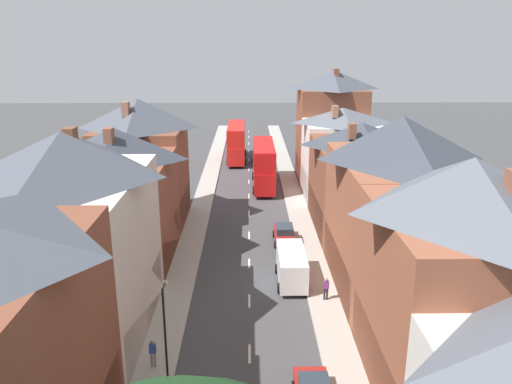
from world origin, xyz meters
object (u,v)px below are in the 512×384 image
object	(u,v)px
pedestrian_mid_left	(153,352)
street_lamp	(165,328)
pedestrian_mid_right	(326,288)
double_decker_bus_lead	(236,142)
delivery_van	(292,266)
double_decker_bus_mid_street	(264,164)
car_near_silver	(261,156)
car_near_blue	(284,234)

from	to	relation	value
pedestrian_mid_left	street_lamp	size ratio (longest dim) A/B	0.29
pedestrian_mid_right	pedestrian_mid_left	bearing A→B (deg)	-145.78
double_decker_bus_lead	delivery_van	distance (m)	39.18
pedestrian_mid_right	street_lamp	size ratio (longest dim) A/B	0.29
double_decker_bus_mid_street	delivery_van	xyz separation A→B (m)	(1.31, -24.99, -1.48)
car_near_silver	pedestrian_mid_right	size ratio (longest dim) A/B	2.81
double_decker_bus_mid_street	delivery_van	bearing A→B (deg)	-87.00
double_decker_bus_mid_street	car_near_silver	world-z (taller)	double_decker_bus_mid_street
car_near_silver	street_lamp	size ratio (longest dim) A/B	0.82
pedestrian_mid_left	car_near_blue	bearing A→B (deg)	64.53
double_decker_bus_lead	pedestrian_mid_right	size ratio (longest dim) A/B	6.71
double_decker_bus_mid_street	pedestrian_mid_right	xyz separation A→B (m)	(3.43, -27.84, -1.78)
double_decker_bus_lead	double_decker_bus_mid_street	distance (m)	14.32
double_decker_bus_lead	street_lamp	distance (m)	50.03
double_decker_bus_lead	double_decker_bus_mid_street	size ratio (longest dim) A/B	1.00
car_near_silver	delivery_van	bearing A→B (deg)	-88.05
double_decker_bus_lead	car_near_blue	xyz separation A→B (m)	(4.91, -31.32, -2.00)
car_near_blue	car_near_silver	xyz separation A→B (m)	(-1.30, 30.60, -0.02)
car_near_blue	car_near_silver	world-z (taller)	car_near_blue
pedestrian_mid_right	car_near_blue	bearing A→B (deg)	101.53
street_lamp	car_near_silver	bearing A→B (deg)	83.00
car_near_silver	double_decker_bus_mid_street	bearing A→B (deg)	-90.04
car_near_blue	pedestrian_mid_right	distance (m)	10.60
street_lamp	delivery_van	bearing A→B (deg)	56.53
double_decker_bus_lead	car_near_silver	world-z (taller)	double_decker_bus_lead
pedestrian_mid_left	street_lamp	distance (m)	2.68
pedestrian_mid_right	delivery_van	bearing A→B (deg)	126.56
car_near_silver	pedestrian_mid_left	distance (m)	48.60
car_near_silver	delivery_van	size ratio (longest dim) A/B	0.87
pedestrian_mid_right	double_decker_bus_mid_street	bearing A→B (deg)	97.02
pedestrian_mid_left	car_near_silver	bearing A→B (deg)	81.69
double_decker_bus_lead	street_lamp	xyz separation A→B (m)	(-2.44, -49.96, 0.43)
double_decker_bus_mid_street	car_near_silver	size ratio (longest dim) A/B	2.39
pedestrian_mid_left	pedestrian_mid_right	bearing A→B (deg)	34.22
delivery_van	pedestrian_mid_left	size ratio (longest dim) A/B	3.23
double_decker_bus_mid_street	delivery_van	world-z (taller)	double_decker_bus_mid_street
delivery_van	pedestrian_mid_right	world-z (taller)	delivery_van
pedestrian_mid_right	street_lamp	bearing A→B (deg)	-138.88
car_near_blue	delivery_van	distance (m)	7.54
pedestrian_mid_left	delivery_van	bearing A→B (deg)	50.10
pedestrian_mid_left	pedestrian_mid_right	world-z (taller)	same
pedestrian_mid_left	street_lamp	bearing A→B (deg)	-49.93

